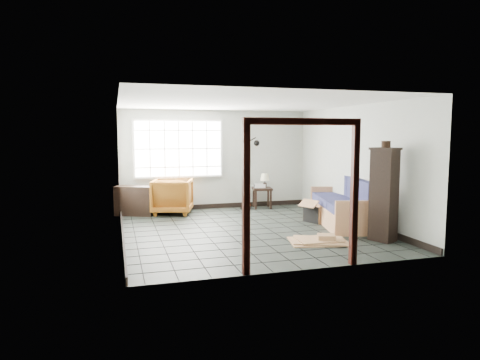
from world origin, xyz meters
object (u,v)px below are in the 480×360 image
object	(u,v)px
futon_sofa	(344,208)
armchair	(172,195)
tall_shelf	(384,194)
side_table	(262,191)

from	to	relation	value
futon_sofa	armchair	xyz separation A→B (m)	(-3.46, 2.32, 0.11)
futon_sofa	armchair	distance (m)	4.16
futon_sofa	tall_shelf	size ratio (longest dim) A/B	1.42
armchair	tall_shelf	world-z (taller)	tall_shelf
armchair	tall_shelf	bearing A→B (deg)	148.39
side_table	tall_shelf	distance (m)	4.12
futon_sofa	side_table	world-z (taller)	futon_sofa
futon_sofa	tall_shelf	bearing A→B (deg)	-78.78
futon_sofa	armchair	size ratio (longest dim) A/B	2.56
armchair	side_table	bearing A→B (deg)	-159.47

